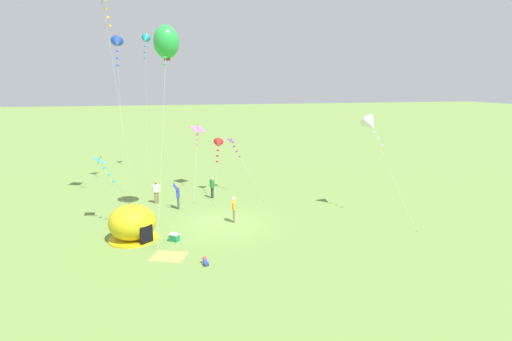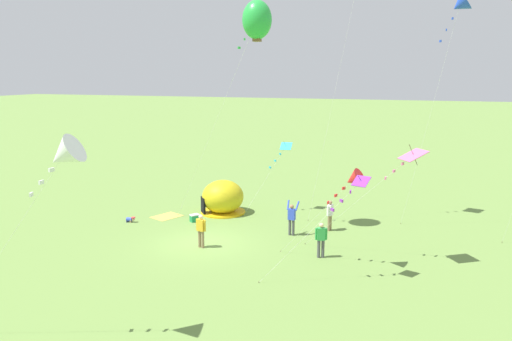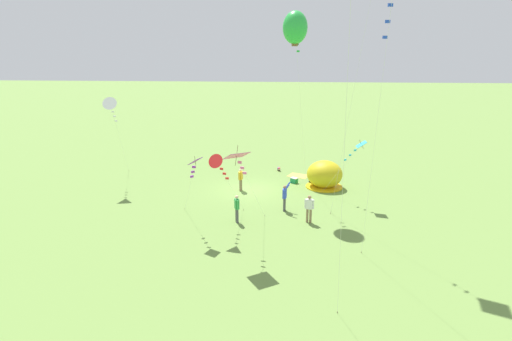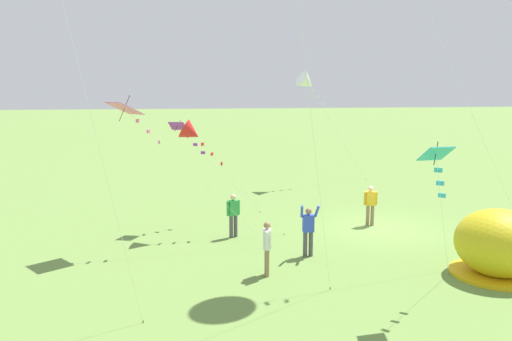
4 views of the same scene
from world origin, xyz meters
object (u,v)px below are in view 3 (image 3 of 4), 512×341
object	(u,v)px
cooler_box	(294,180)
kite_cyan	(358,148)
kite_white	(111,106)
popup_tent	(324,175)
person_near_tent	(237,207)
person_watching_sky	(309,207)
person_with_toddler	(241,178)
kite_green	(295,28)
toddler_crawling	(279,169)
kite_pink	(238,158)
person_flying_kite	(285,196)
kite_red	(218,163)
kite_purple	(194,165)

from	to	relation	value
cooler_box	kite_cyan	xyz separation A→B (m)	(-4.15, 4.20, 3.66)
kite_white	popup_tent	bearing A→B (deg)	-174.37
person_near_tent	kite_white	size ratio (longest dim) A/B	0.25
popup_tent	person_near_tent	world-z (taller)	popup_tent
person_near_tent	person_watching_sky	bearing A→B (deg)	-174.37
person_with_toddler	kite_white	xyz separation A→B (m)	(9.53, 0.06, 5.24)
kite_white	kite_green	size ratio (longest dim) A/B	0.55
cooler_box	popup_tent	bearing A→B (deg)	160.07
toddler_crawling	person_near_tent	world-z (taller)	person_near_tent
person_watching_sky	kite_pink	bearing A→B (deg)	49.05
person_flying_kite	kite_red	xyz separation A→B (m)	(3.55, 3.74, 3.08)
toddler_crawling	kite_green	xyz separation A→B (m)	(-1.23, 7.51, 11.24)
person_near_tent	kite_red	world-z (taller)	kite_red
person_flying_kite	kite_white	world-z (taller)	kite_white
person_near_tent	kite_cyan	xyz separation A→B (m)	(-7.49, -4.14, 2.92)
person_near_tent	kite_white	bearing A→B (deg)	-30.34
toddler_crawling	kite_green	bearing A→B (deg)	99.27
kite_cyan	kite_green	bearing A→B (deg)	-2.78
person_near_tent	kite_white	world-z (taller)	kite_white
popup_tent	kite_purple	bearing A→B (deg)	50.31
person_watching_sky	kite_red	size ratio (longest dim) A/B	0.37
kite_white	kite_purple	bearing A→B (deg)	136.62
kite_white	kite_green	xyz separation A→B (m)	(-13.32, 1.60, 5.21)
cooler_box	toddler_crawling	world-z (taller)	cooler_box
kite_cyan	cooler_box	bearing A→B (deg)	-45.32
person_with_toddler	kite_red	size ratio (longest dim) A/B	0.37
person_with_toddler	cooler_box	bearing A→B (deg)	-149.49
person_flying_kite	kite_cyan	distance (m)	5.84
person_near_tent	kite_green	distance (m)	11.75
cooler_box	kite_white	distance (m)	14.95
kite_red	kite_green	xyz separation A→B (m)	(-3.93, -5.87, 7.34)
person_watching_sky	kite_cyan	bearing A→B (deg)	-130.49
toddler_crawling	kite_white	bearing A→B (deg)	26.04
person_watching_sky	popup_tent	bearing A→B (deg)	-100.59
toddler_crawling	person_with_toddler	xyz separation A→B (m)	(2.56, 5.85, 0.79)
person_near_tent	kite_red	bearing A→B (deg)	63.32
popup_tent	person_near_tent	xyz separation A→B (m)	(5.64, 7.50, -0.03)
kite_pink	kite_white	world-z (taller)	kite_white
popup_tent	kite_white	distance (m)	16.71
kite_pink	kite_cyan	bearing A→B (deg)	-130.73
toddler_crawling	person_watching_sky	size ratio (longest dim) A/B	0.32
person_with_toddler	kite_white	distance (m)	10.88
person_flying_kite	popup_tent	bearing A→B (deg)	-118.33
person_with_toddler	person_flying_kite	bearing A→B (deg)	132.04
kite_pink	kite_cyan	size ratio (longest dim) A/B	1.30
person_with_toddler	kite_purple	bearing A→B (deg)	79.73
popup_tent	kite_green	size ratio (longest dim) A/B	0.23
kite_purple	kite_white	xyz separation A→B (m)	(8.13, -7.68, 2.23)
kite_pink	kite_white	size ratio (longest dim) A/B	0.84
cooler_box	kite_cyan	distance (m)	6.95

